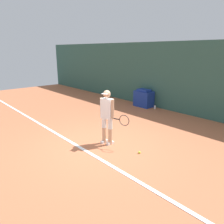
{
  "coord_description": "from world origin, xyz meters",
  "views": [
    {
      "loc": [
        4.86,
        -3.78,
        2.82
      ],
      "look_at": [
        0.05,
        0.44,
        0.98
      ],
      "focal_mm": 35.0,
      "sensor_mm": 36.0,
      "label": 1
    }
  ],
  "objects_px": {
    "tennis_player": "(107,115)",
    "covered_chair": "(144,98)",
    "tennis_ball": "(139,152)",
    "water_bottle": "(155,107)"
  },
  "relations": [
    {
      "from": "tennis_player",
      "to": "covered_chair",
      "type": "distance_m",
      "value": 4.97
    },
    {
      "from": "covered_chair",
      "to": "tennis_ball",
      "type": "bearing_deg",
      "value": -50.4
    },
    {
      "from": "tennis_ball",
      "to": "covered_chair",
      "type": "bearing_deg",
      "value": 129.6
    },
    {
      "from": "water_bottle",
      "to": "tennis_player",
      "type": "bearing_deg",
      "value": -69.89
    },
    {
      "from": "covered_chair",
      "to": "water_bottle",
      "type": "xyz_separation_m",
      "value": [
        0.7,
        0.05,
        -0.33
      ]
    },
    {
      "from": "tennis_player",
      "to": "water_bottle",
      "type": "distance_m",
      "value": 4.78
    },
    {
      "from": "tennis_player",
      "to": "tennis_ball",
      "type": "xyz_separation_m",
      "value": [
        1.11,
        0.24,
        -0.9
      ]
    },
    {
      "from": "tennis_player",
      "to": "covered_chair",
      "type": "height_order",
      "value": "tennis_player"
    },
    {
      "from": "tennis_player",
      "to": "water_bottle",
      "type": "height_order",
      "value": "tennis_player"
    },
    {
      "from": "tennis_player",
      "to": "tennis_ball",
      "type": "relative_size",
      "value": 24.71
    }
  ]
}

